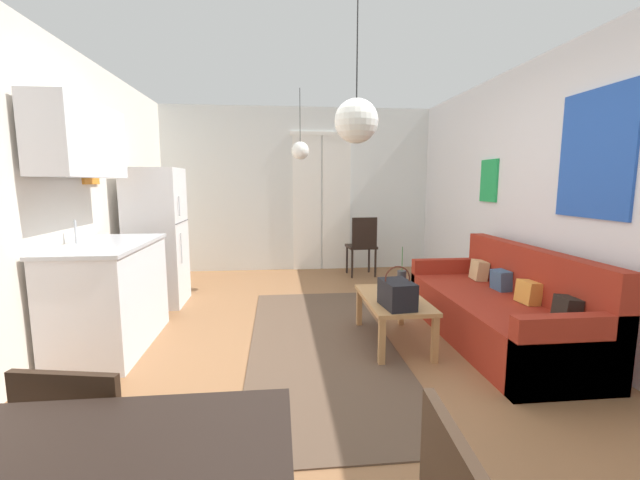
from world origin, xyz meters
TOP-DOWN VIEW (x-y plane):
  - ground_plane at (0.00, 0.00)m, footprint 4.85×7.35m
  - wall_back at (0.02, 3.42)m, footprint 4.45×0.13m
  - wall_right at (2.18, 0.00)m, footprint 0.12×6.95m
  - wall_left at (-2.18, 0.00)m, footprint 0.12×6.95m
  - area_rug at (0.03, 0.23)m, footprint 1.24×3.17m
  - couch at (1.66, 0.15)m, footprint 0.83×2.06m
  - coffee_table at (0.67, 0.21)m, footprint 0.51×0.96m
  - bamboo_vase at (0.78, 0.32)m, footprint 0.08×0.08m
  - handbag at (0.62, -0.08)m, footprint 0.25×0.35m
  - dining_chair_near at (-1.02, -1.74)m, footprint 0.49×0.47m
  - refrigerator at (-1.74, 1.63)m, footprint 0.61×0.62m
  - kitchen_counter at (-1.81, 0.37)m, footprint 0.64×1.25m
  - accent_chair at (0.93, 2.77)m, footprint 0.44×0.43m
  - pendant_lamp_near at (0.13, -0.78)m, footprint 0.26×0.26m
  - pendant_lamp_far at (-0.04, 2.12)m, footprint 0.23×0.23m

SIDE VIEW (x-z plane):
  - ground_plane at x=0.00m, z-range -0.10..0.00m
  - area_rug at x=0.03m, z-range 0.00..0.01m
  - couch at x=1.66m, z-range -0.16..0.69m
  - coffee_table at x=0.67m, z-range 0.15..0.57m
  - dining_chair_near at x=-1.02m, z-range 0.07..0.88m
  - accent_chair at x=0.93m, z-range 0.05..0.96m
  - bamboo_vase at x=0.78m, z-range 0.31..0.74m
  - handbag at x=0.62m, z-range 0.36..0.70m
  - kitchen_counter at x=-1.81m, z-range -0.26..1.79m
  - refrigerator at x=-1.74m, z-range 0.00..1.59m
  - wall_back at x=0.02m, z-range -0.01..2.60m
  - wall_left at x=-2.18m, z-range 0.00..2.60m
  - wall_right at x=2.18m, z-range 0.00..2.61m
  - pendant_lamp_near at x=0.13m, z-range 1.30..2.26m
  - pendant_lamp_far at x=-0.04m, z-range 1.38..2.27m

